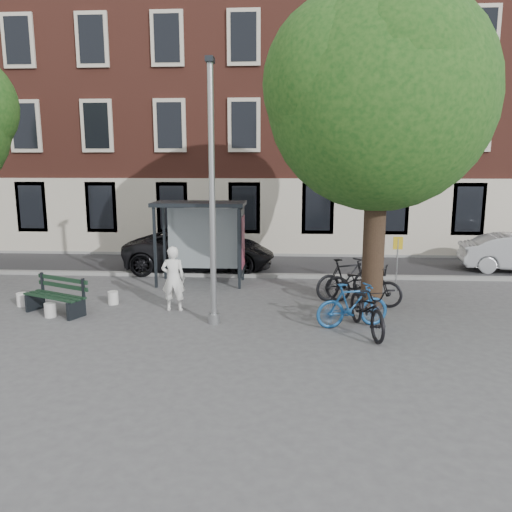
{
  "coord_description": "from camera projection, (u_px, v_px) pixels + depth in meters",
  "views": [
    {
      "loc": [
        1.71,
        -11.48,
        3.81
      ],
      "look_at": [
        0.93,
        1.42,
        1.4
      ],
      "focal_mm": 35.0,
      "sensor_mm": 36.0,
      "label": 1
    }
  ],
  "objects": [
    {
      "name": "ground",
      "position": [
        214.0,
        323.0,
        12.06
      ],
      "size": [
        90.0,
        90.0,
        0.0
      ],
      "primitive_type": "plane",
      "color": "#4C4C4F",
      "rests_on": "ground"
    },
    {
      "name": "painter",
      "position": [
        173.0,
        279.0,
        12.96
      ],
      "size": [
        0.63,
        0.42,
        1.71
      ],
      "primitive_type": "imported",
      "rotation": [
        0.0,
        0.0,
        3.15
      ],
      "color": "white",
      "rests_on": "ground"
    },
    {
      "name": "bucket_a",
      "position": [
        50.0,
        310.0,
        12.52
      ],
      "size": [
        0.29,
        0.29,
        0.36
      ],
      "primitive_type": "cylinder",
      "rotation": [
        0.0,
        0.0,
        0.03
      ],
      "color": "silver",
      "rests_on": "ground"
    },
    {
      "name": "bucket_c",
      "position": [
        22.0,
        299.0,
        13.49
      ],
      "size": [
        0.36,
        0.36,
        0.36
      ],
      "primitive_type": "cylinder",
      "rotation": [
        0.0,
        0.0,
        -0.35
      ],
      "color": "white",
      "rests_on": "ground"
    },
    {
      "name": "bike_d",
      "position": [
        346.0,
        278.0,
        14.13
      ],
      "size": [
        2.01,
        1.4,
        1.19
      ],
      "primitive_type": "imported",
      "rotation": [
        0.0,
        0.0,
        2.05
      ],
      "color": "black",
      "rests_on": "ground"
    },
    {
      "name": "bike_b",
      "position": [
        352.0,
        305.0,
        11.69
      ],
      "size": [
        1.85,
        0.97,
        1.07
      ],
      "primitive_type": "imported",
      "rotation": [
        0.0,
        0.0,
        1.85
      ],
      "color": "#184B87",
      "rests_on": "ground"
    },
    {
      "name": "bike_c",
      "position": [
        367.0,
        308.0,
        11.32
      ],
      "size": [
        1.15,
        2.3,
        1.15
      ],
      "primitive_type": "imported",
      "rotation": [
        0.0,
        0.0,
        0.18
      ],
      "color": "black",
      "rests_on": "ground"
    },
    {
      "name": "lamppost",
      "position": [
        212.0,
        208.0,
        11.55
      ],
      "size": [
        0.28,
        0.35,
        6.11
      ],
      "color": "#9EA0A3",
      "rests_on": "ground"
    },
    {
      "name": "curb_near",
      "position": [
        235.0,
        275.0,
        16.96
      ],
      "size": [
        40.0,
        0.25,
        0.12
      ],
      "primitive_type": "cube",
      "color": "gray",
      "rests_on": "ground"
    },
    {
      "name": "building_row",
      "position": [
        251.0,
        95.0,
        23.53
      ],
      "size": [
        30.0,
        8.0,
        14.0
      ],
      "primitive_type": "cube",
      "color": "brown",
      "rests_on": "ground"
    },
    {
      "name": "bucket_b",
      "position": [
        113.0,
        298.0,
        13.65
      ],
      "size": [
        0.36,
        0.36,
        0.36
      ],
      "primitive_type": "cylinder",
      "rotation": [
        0.0,
        0.0,
        0.33
      ],
      "color": "silver",
      "rests_on": "ground"
    },
    {
      "name": "bench",
      "position": [
        57.0,
        298.0,
        12.78
      ],
      "size": [
        1.84,
        1.25,
        0.91
      ],
      "rotation": [
        0.0,
        0.0,
        -0.43
      ],
      "color": "#1E2328",
      "rests_on": "ground"
    },
    {
      "name": "curb_far",
      "position": [
        245.0,
        254.0,
        20.88
      ],
      "size": [
        40.0,
        0.25,
        0.12
      ],
      "primitive_type": "cube",
      "color": "gray",
      "rests_on": "ground"
    },
    {
      "name": "road",
      "position": [
        240.0,
        265.0,
        18.93
      ],
      "size": [
        40.0,
        4.0,
        0.01
      ],
      "primitive_type": "cube",
      "color": "#28282B",
      "rests_on": "ground"
    },
    {
      "name": "car_dark",
      "position": [
        200.0,
        250.0,
        17.93
      ],
      "size": [
        5.46,
        2.77,
        1.48
      ],
      "primitive_type": "imported",
      "rotation": [
        0.0,
        0.0,
        1.63
      ],
      "color": "black",
      "rests_on": "ground"
    },
    {
      "name": "tree_right",
      "position": [
        382.0,
        88.0,
        12.15
      ],
      "size": [
        5.76,
        5.6,
        8.2
      ],
      "color": "black",
      "rests_on": "ground"
    },
    {
      "name": "bike_a",
      "position": [
        363.0,
        284.0,
        13.58
      ],
      "size": [
        2.25,
        1.5,
        1.12
      ],
      "primitive_type": "imported",
      "rotation": [
        0.0,
        0.0,
        1.18
      ],
      "color": "black",
      "rests_on": "ground"
    },
    {
      "name": "bus_shelter",
      "position": [
        213.0,
        224.0,
        15.77
      ],
      "size": [
        2.85,
        1.45,
        2.62
      ],
      "color": "#1E2328",
      "rests_on": "ground"
    },
    {
      "name": "notice_sign",
      "position": [
        397.0,
        254.0,
        14.87
      ],
      "size": [
        0.29,
        0.04,
        1.66
      ],
      "rotation": [
        0.0,
        0.0,
        0.04
      ],
      "color": "#9EA0A3",
      "rests_on": "ground"
    }
  ]
}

